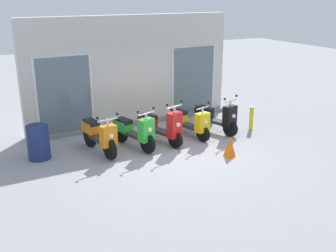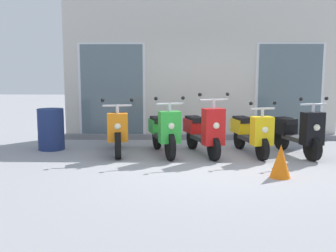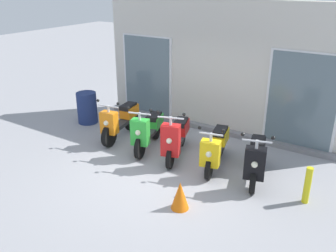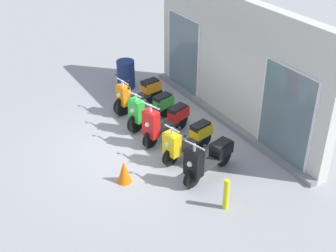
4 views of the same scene
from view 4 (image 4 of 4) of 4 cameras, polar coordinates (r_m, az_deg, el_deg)
name	(u,v)px [view 4 (image 4 of 4)]	position (r m, az deg, el deg)	size (l,w,h in m)	color
ground_plane	(139,147)	(11.05, -3.62, -2.67)	(40.00, 40.00, 0.00)	#939399
storefront_facade	(234,64)	(11.63, 8.29, 7.70)	(6.55, 0.50, 3.30)	beige
scooter_orange	(138,94)	(12.52, -3.77, 4.06)	(0.63, 1.62, 1.14)	black
scooter_green	(151,108)	(11.74, -2.20, 2.22)	(0.76, 1.59, 1.18)	black
scooter_red	(165,121)	(11.12, -0.41, 0.61)	(0.83, 1.56, 1.26)	black
scooter_yellow	(188,139)	(10.49, 2.49, -1.67)	(0.68, 1.54, 1.09)	black
scooter_black	(208,159)	(9.85, 5.06, -4.12)	(0.77, 1.52, 1.17)	black
trash_bin	(126,74)	(13.84, -5.33, 6.53)	(0.54, 0.54, 0.86)	navy
traffic_cone	(124,172)	(9.81, -5.55, -5.77)	(0.32, 0.32, 0.52)	orange
curb_bollard	(226,194)	(9.10, 7.35, -8.52)	(0.12, 0.12, 0.70)	yellow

